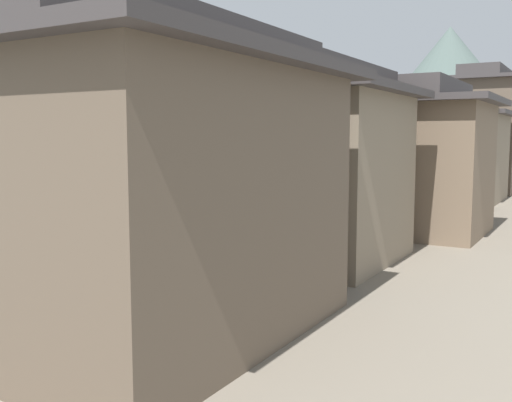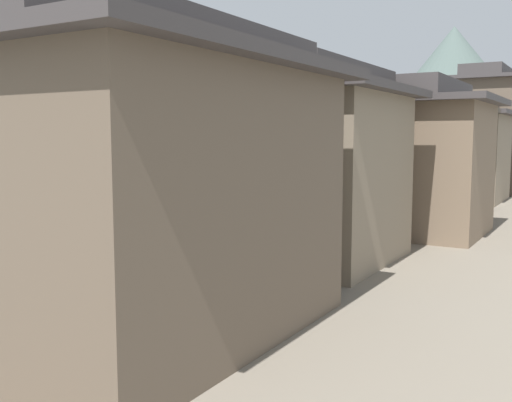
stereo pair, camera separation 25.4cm
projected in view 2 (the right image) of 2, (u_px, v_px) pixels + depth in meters
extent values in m
cube|color=brown|center=(160.00, 207.00, 37.84)|extent=(1.33, 5.47, 0.25)
cube|color=brown|center=(134.00, 208.00, 35.57)|extent=(1.02, 0.40, 0.22)
cube|color=brown|center=(183.00, 200.00, 40.06)|extent=(1.02, 0.40, 0.22)
cube|color=brown|center=(167.00, 205.00, 37.58)|extent=(0.27, 4.93, 0.08)
cube|color=brown|center=(154.00, 205.00, 38.07)|extent=(0.27, 4.93, 0.08)
cube|color=#33281E|center=(417.00, 193.00, 47.78)|extent=(1.41, 4.24, 0.22)
cube|color=#33281E|center=(421.00, 189.00, 49.49)|extent=(0.95, 0.44, 0.19)
cube|color=#33281E|center=(412.00, 192.00, 46.02)|extent=(0.95, 0.44, 0.19)
cube|color=#33281E|center=(411.00, 191.00, 47.96)|extent=(0.42, 3.66, 0.08)
cube|color=#33281E|center=(423.00, 191.00, 47.56)|extent=(0.42, 3.66, 0.08)
cube|color=brown|center=(11.00, 253.00, 23.20)|extent=(4.05, 2.16, 0.19)
cube|color=brown|center=(51.00, 251.00, 22.74)|extent=(0.63, 1.06, 0.17)
cube|color=brown|center=(2.00, 252.00, 22.69)|extent=(3.28, 1.04, 0.08)
cube|color=brown|center=(19.00, 247.00, 23.67)|extent=(3.28, 1.04, 0.08)
ellipsoid|color=#4C6B42|center=(11.00, 244.00, 23.16)|extent=(1.62, 1.35, 0.55)
cube|color=#423328|center=(273.00, 217.00, 33.28)|extent=(4.51, 1.63, 0.26)
cube|color=#423328|center=(308.00, 214.00, 32.54)|extent=(0.49, 0.80, 0.24)
cube|color=#423328|center=(239.00, 211.00, 33.96)|extent=(0.49, 0.80, 0.24)
cube|color=#423328|center=(275.00, 213.00, 33.61)|extent=(3.88, 0.80, 0.08)
cube|color=#423328|center=(271.00, 215.00, 32.91)|extent=(3.88, 0.80, 0.08)
ellipsoid|color=brown|center=(273.00, 211.00, 33.24)|extent=(1.17, 0.93, 0.41)
cube|color=brown|center=(344.00, 178.00, 65.53)|extent=(2.60, 4.63, 0.18)
cube|color=brown|center=(344.00, 178.00, 63.37)|extent=(0.88, 0.64, 0.17)
cube|color=brown|center=(344.00, 175.00, 67.65)|extent=(0.88, 0.64, 0.17)
cube|color=brown|center=(347.00, 177.00, 65.46)|extent=(1.66, 3.86, 0.08)
cube|color=brown|center=(340.00, 177.00, 65.57)|extent=(1.66, 3.86, 0.08)
cube|color=#33281E|center=(133.00, 285.00, 17.97)|extent=(1.62, 3.86, 0.30)
cube|color=#33281E|center=(174.00, 266.00, 19.28)|extent=(1.07, 0.49, 0.27)
cube|color=#33281E|center=(86.00, 287.00, 16.59)|extent=(1.07, 0.49, 0.27)
cube|color=#33281E|center=(122.00, 276.00, 18.27)|extent=(0.50, 3.22, 0.08)
cube|color=#33281E|center=(145.00, 281.00, 17.62)|extent=(0.50, 3.22, 0.08)
cube|color=brown|center=(351.00, 202.00, 40.58)|extent=(2.22, 3.90, 0.30)
cube|color=brown|center=(350.00, 201.00, 38.84)|extent=(0.93, 0.64, 0.27)
cube|color=brown|center=(351.00, 196.00, 42.26)|extent=(0.93, 0.64, 0.27)
cube|color=brown|center=(357.00, 200.00, 40.48)|extent=(1.22, 3.12, 0.08)
cube|color=brown|center=(345.00, 199.00, 40.64)|extent=(1.22, 3.12, 0.08)
cube|color=#423328|center=(296.00, 238.00, 26.63)|extent=(2.22, 5.89, 0.19)
cube|color=#423328|center=(330.00, 227.00, 28.64)|extent=(1.05, 0.55, 0.17)
cube|color=#423328|center=(256.00, 242.00, 24.58)|extent=(1.05, 0.55, 0.17)
cube|color=#423328|center=(287.00, 234.00, 26.96)|extent=(1.11, 5.20, 0.08)
cube|color=#423328|center=(305.00, 236.00, 26.28)|extent=(1.11, 5.20, 0.08)
cube|color=brown|center=(164.00, 205.00, 11.40)|extent=(4.48, 7.31, 5.20)
cube|color=#4D4135|center=(71.00, 198.00, 12.72)|extent=(0.70, 7.31, 0.16)
cube|color=#3D3838|center=(161.00, 63.00, 11.11)|extent=(5.38, 8.21, 0.24)
cube|color=#3D3838|center=(161.00, 37.00, 11.05)|extent=(2.69, 8.21, 0.70)
cube|color=#7F705B|center=(323.00, 179.00, 18.34)|extent=(4.11, 5.53, 5.20)
cube|color=brown|center=(257.00, 176.00, 19.56)|extent=(0.70, 5.53, 0.16)
cube|color=#3D3838|center=(324.00, 91.00, 18.05)|extent=(5.01, 6.43, 0.24)
cube|color=#3D3838|center=(325.00, 76.00, 17.99)|extent=(2.47, 6.43, 0.70)
cube|color=#75604C|center=(411.00, 169.00, 23.91)|extent=(5.70, 5.25, 5.20)
cube|color=brown|center=(338.00, 167.00, 25.53)|extent=(0.70, 5.25, 0.16)
cube|color=#3D3838|center=(413.00, 102.00, 23.61)|extent=(6.60, 6.15, 0.24)
cube|color=#3D3838|center=(413.00, 90.00, 23.56)|extent=(3.42, 6.15, 0.70)
cube|color=#75604C|center=(434.00, 163.00, 29.93)|extent=(4.27, 6.29, 5.20)
cube|color=brown|center=(386.00, 162.00, 31.19)|extent=(0.70, 6.29, 0.16)
cube|color=#4C4238|center=(435.00, 109.00, 29.64)|extent=(5.17, 7.19, 0.24)
cube|color=#4C4238|center=(436.00, 100.00, 29.58)|extent=(2.56, 7.19, 0.70)
cube|color=#7F705B|center=(465.00, 158.00, 35.99)|extent=(4.53, 5.97, 5.20)
cube|color=brown|center=(422.00, 158.00, 37.32)|extent=(0.70, 5.97, 0.16)
cube|color=#3D3838|center=(467.00, 114.00, 35.69)|extent=(5.43, 6.87, 0.24)
cube|color=#3D3838|center=(467.00, 106.00, 35.64)|extent=(2.72, 6.87, 0.70)
cube|color=brown|center=(487.00, 137.00, 42.08)|extent=(4.60, 6.96, 7.80)
cube|color=#4D4135|center=(448.00, 155.00, 43.57)|extent=(0.70, 6.96, 0.16)
cube|color=#4D4135|center=(449.00, 119.00, 43.28)|extent=(0.70, 6.96, 0.16)
cube|color=#3D3838|center=(489.00, 80.00, 41.64)|extent=(5.50, 7.86, 0.24)
cube|color=#3D3838|center=(489.00, 74.00, 41.59)|extent=(2.76, 7.86, 0.70)
cone|color=#4C5B56|center=(452.00, 96.00, 101.97)|extent=(37.19, 37.19, 23.68)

